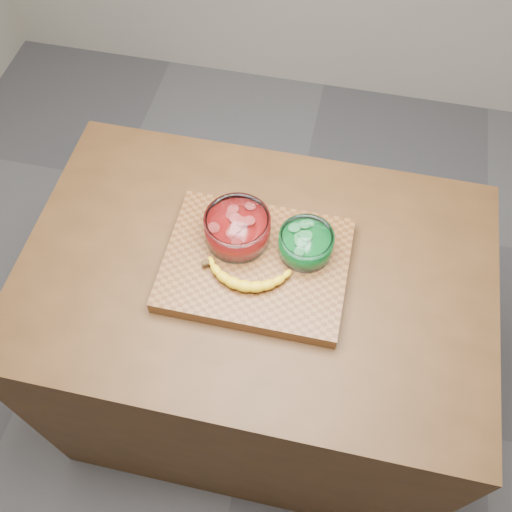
# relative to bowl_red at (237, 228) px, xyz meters

# --- Properties ---
(ground) EXTENTS (3.50, 3.50, 0.00)m
(ground) POSITION_rel_bowl_red_xyz_m (0.06, -0.06, -0.98)
(ground) COLOR #57575C
(ground) RESTS_ON ground
(counter) EXTENTS (1.20, 0.80, 0.90)m
(counter) POSITION_rel_bowl_red_xyz_m (0.06, -0.06, -0.53)
(counter) COLOR #462B15
(counter) RESTS_ON ground
(cutting_board) EXTENTS (0.45, 0.35, 0.04)m
(cutting_board) POSITION_rel_bowl_red_xyz_m (0.06, -0.06, -0.06)
(cutting_board) COLOR brown
(cutting_board) RESTS_ON counter
(bowl_red) EXTENTS (0.16, 0.16, 0.08)m
(bowl_red) POSITION_rel_bowl_red_xyz_m (0.00, 0.00, 0.00)
(bowl_red) COLOR white
(bowl_red) RESTS_ON cutting_board
(bowl_green) EXTENTS (0.13, 0.13, 0.06)m
(bowl_green) POSITION_rel_bowl_red_xyz_m (0.17, -0.00, -0.01)
(bowl_green) COLOR white
(bowl_green) RESTS_ON cutting_board
(banana) EXTENTS (0.24, 0.11, 0.03)m
(banana) POSITION_rel_bowl_red_xyz_m (0.05, -0.12, -0.02)
(banana) COLOR yellow
(banana) RESTS_ON cutting_board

